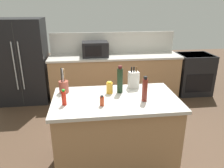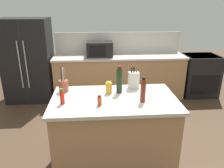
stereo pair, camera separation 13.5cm
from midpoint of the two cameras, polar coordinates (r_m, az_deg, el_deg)
ground_plane at (r=3.12m, az=1.83°, el=-19.69°), size 14.00×14.00×0.00m
back_counter_run at (r=4.85m, az=2.71°, el=1.97°), size 2.82×0.66×0.94m
wall_backsplash at (r=4.99m, az=2.41°, el=10.76°), size 2.78×0.03×0.46m
kitchen_island at (r=2.83m, az=1.94°, el=-12.38°), size 1.50×0.88×0.94m
refrigerator at (r=4.95m, az=-20.24°, el=5.81°), size 0.97×0.75×1.73m
range_oven at (r=5.38m, az=22.46°, el=2.23°), size 0.76×0.65×0.92m
microwave at (r=4.66m, az=-2.43°, el=9.12°), size 0.54×0.39×0.31m
knife_block at (r=2.89m, az=7.01°, el=1.03°), size 0.14×0.11×0.29m
utensil_crock at (r=2.83m, az=-11.18°, el=-0.38°), size 0.12×0.12×0.32m
vinegar_bottle at (r=2.50m, az=9.66°, el=-1.61°), size 0.06×0.06×0.30m
hot_sauce_bottle at (r=2.48m, az=-11.38°, el=-3.31°), size 0.05×0.05×0.18m
wine_bottle at (r=2.72m, az=3.34°, el=0.97°), size 0.07×0.07×0.35m
spice_jar_paprika at (r=2.41m, az=-1.67°, el=-4.41°), size 0.05×0.05×0.12m
honey_jar at (r=2.72m, az=0.57°, el=-1.01°), size 0.08×0.08×0.15m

